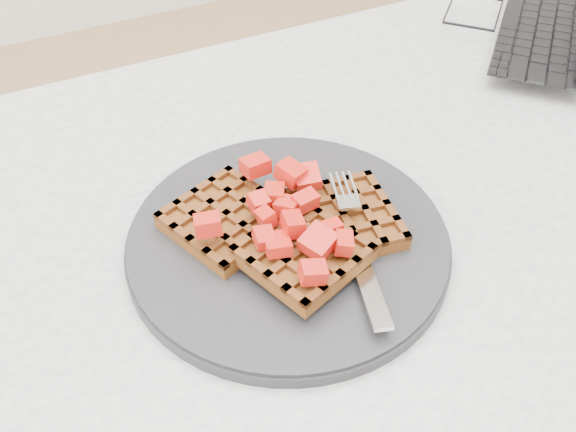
{
  "coord_description": "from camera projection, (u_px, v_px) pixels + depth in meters",
  "views": [
    {
      "loc": [
        -0.22,
        -0.34,
        1.18
      ],
      "look_at": [
        -0.05,
        0.03,
        0.79
      ],
      "focal_mm": 40.0,
      "sensor_mm": 36.0,
      "label": 1
    }
  ],
  "objects": [
    {
      "name": "table",
      "position": [
        341.0,
        323.0,
        0.67
      ],
      "size": [
        1.2,
        0.8,
        0.75
      ],
      "color": "silver",
      "rests_on": "ground"
    },
    {
      "name": "fork",
      "position": [
        355.0,
        243.0,
        0.56
      ],
      "size": [
        0.07,
        0.18,
        0.02
      ],
      "primitive_type": null,
      "rotation": [
        0.0,
        0.0,
        -0.29
      ],
      "color": "silver",
      "rests_on": "plate"
    },
    {
      "name": "waffles",
      "position": [
        290.0,
        229.0,
        0.57
      ],
      "size": [
        0.21,
        0.19,
        0.03
      ],
      "color": "brown",
      "rests_on": "plate"
    },
    {
      "name": "strawberry_pile",
      "position": [
        288.0,
        204.0,
        0.55
      ],
      "size": [
        0.15,
        0.15,
        0.02
      ],
      "primitive_type": null,
      "color": "#A60500",
      "rests_on": "waffles"
    },
    {
      "name": "plate",
      "position": [
        288.0,
        241.0,
        0.59
      ],
      "size": [
        0.3,
        0.3,
        0.02
      ],
      "primitive_type": "cylinder",
      "color": "black",
      "rests_on": "table"
    },
    {
      "name": "laptop",
      "position": [
        536.0,
        12.0,
        0.85
      ],
      "size": [
        0.37,
        0.37,
        0.21
      ],
      "rotation": [
        0.0,
        0.0,
        3.91
      ],
      "color": "black",
      "rests_on": "table"
    }
  ]
}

